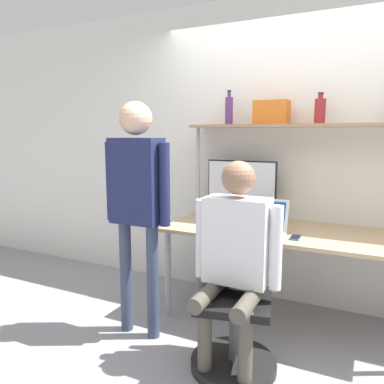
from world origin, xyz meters
name	(u,v)px	position (x,y,z in m)	size (l,w,h in m)	color
ground_plane	(270,345)	(0.00, 0.00, 0.00)	(12.00, 12.00, 0.00)	gray
wall_back	(299,153)	(0.00, 0.84, 1.35)	(8.00, 0.06, 2.70)	silver
desk	(286,238)	(0.00, 0.42, 0.70)	(1.91, 0.79, 0.76)	tan
shelf_unit	(296,148)	(0.00, 0.65, 1.40)	(1.81, 0.30, 1.60)	#997A56
monitor	(241,186)	(-0.47, 0.66, 1.06)	(0.63, 0.18, 0.52)	black
laptop	(263,223)	(-0.15, 0.27, 0.83)	(0.36, 0.26, 0.25)	silver
cell_phone	(295,237)	(0.11, 0.21, 0.77)	(0.07, 0.15, 0.01)	#264C8C
office_chair	(235,323)	(-0.17, -0.32, 0.29)	(0.56, 0.56, 0.94)	black
person_seated	(235,250)	(-0.16, -0.37, 0.81)	(0.57, 0.46, 1.36)	#4C473D
person_standing	(137,189)	(-0.95, -0.26, 1.12)	(0.54, 0.24, 1.75)	#38425B
bottle_red	(320,111)	(0.18, 0.65, 1.70)	(0.09, 0.09, 0.24)	maroon
bottle_purple	(229,110)	(-0.59, 0.65, 1.72)	(0.07, 0.07, 0.30)	#593372
storage_box	(272,113)	(-0.21, 0.65, 1.70)	(0.28, 0.18, 0.19)	#D1661E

